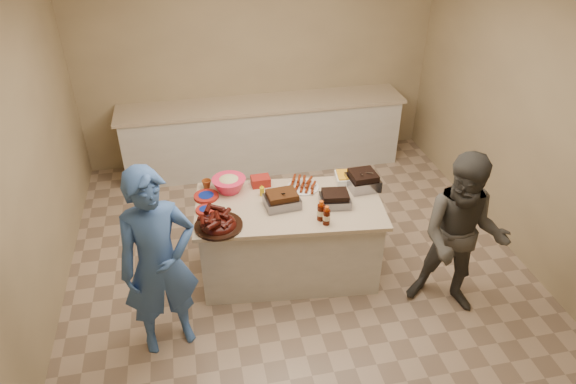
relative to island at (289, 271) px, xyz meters
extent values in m
cube|color=#47230F|center=(-0.07, -0.02, 0.81)|extent=(0.33, 0.26, 0.09)
cube|color=black|center=(0.41, -0.09, 0.81)|extent=(0.30, 0.26, 0.08)
cube|color=gray|center=(0.75, 0.14, 0.81)|extent=(0.30, 0.30, 0.11)
cylinder|color=silver|center=(0.19, 0.24, 0.81)|extent=(0.40, 0.40, 0.05)
cube|color=yellow|center=(0.68, 0.28, 0.81)|extent=(0.33, 0.26, 0.08)
cylinder|color=#3D0C02|center=(0.25, -0.36, 0.81)|extent=(0.07, 0.07, 0.18)
cylinder|color=#3D0C02|center=(0.22, -0.29, 0.81)|extent=(0.07, 0.07, 0.19)
cylinder|color=yellow|center=(-0.22, 0.19, 0.81)|extent=(0.05, 0.05, 0.12)
imported|color=silver|center=(-0.02, 0.14, 0.81)|extent=(0.13, 0.06, 0.13)
cylinder|color=maroon|center=(-0.73, 0.26, 0.81)|extent=(0.25, 0.25, 0.03)
cylinder|color=maroon|center=(-0.76, 0.04, 0.81)|extent=(0.19, 0.19, 0.02)
imported|color=#92471B|center=(-0.71, 0.43, 0.81)|extent=(0.10, 0.09, 0.09)
cube|color=maroon|center=(-0.20, 0.38, 0.81)|extent=(0.18, 0.14, 0.09)
imported|color=#3A61A9|center=(-1.16, -0.64, 0.00)|extent=(1.00, 1.77, 0.40)
imported|color=#4A4842|center=(1.34, -0.73, 0.00)|extent=(1.41, 1.71, 0.58)
camera|label=1|loc=(-0.80, -3.78, 3.44)|focal=32.00mm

